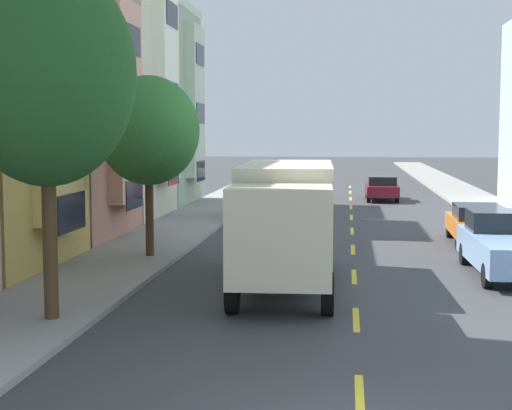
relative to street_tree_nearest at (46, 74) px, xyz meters
name	(u,v)px	position (x,y,z in m)	size (l,w,h in m)	color
ground_plane	(351,211)	(6.40, 24.19, -5.25)	(160.00, 160.00, 0.00)	#38383A
sidewalk_left	(207,212)	(-0.70, 22.19, -5.18)	(3.20, 120.00, 0.14)	gray
sidewalk_right	(502,215)	(13.50, 22.19, -5.18)	(3.20, 120.00, 0.14)	gray
lane_centerline_dashes	(352,224)	(6.40, 18.69, -5.25)	(0.14, 47.20, 0.01)	yellow
townhouse_fourth_cream	(26,90)	(-8.67, 19.51, 0.70)	(13.54, 6.51, 12.32)	beige
townhouse_fifth_sage	(81,110)	(-8.39, 26.22, -0.03)	(13.00, 6.51, 10.84)	#99AD8E
street_tree_nearest	(46,74)	(0.00, 0.00, 0.00)	(3.71, 3.71, 7.47)	#47331E
street_tree_second	(148,131)	(0.00, 8.30, -1.18)	(3.19, 3.19, 5.65)	#47331E
delivery_box_truck	(286,217)	(4.59, 4.65, -3.41)	(2.66, 7.86, 3.19)	beige
parked_pickup_sky	(506,246)	(10.68, 6.98, -4.42)	(2.09, 5.33, 1.73)	#7A9EC6
parked_hatchback_red	(279,185)	(2.08, 31.49, -4.50)	(1.85, 4.04, 1.50)	#AD1E1E
parked_hatchback_charcoal	(254,203)	(1.98, 19.67, -4.50)	(1.76, 4.01, 1.50)	#333338
parked_sedan_white	(296,171)	(1.97, 48.62, -4.50)	(1.83, 4.51, 1.43)	silver
parked_sedan_orange	(477,223)	(10.85, 13.08, -4.50)	(1.90, 4.54, 1.43)	orange
moving_burgundy_sedan	(382,188)	(8.20, 30.33, -4.50)	(1.80, 4.50, 1.43)	maroon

